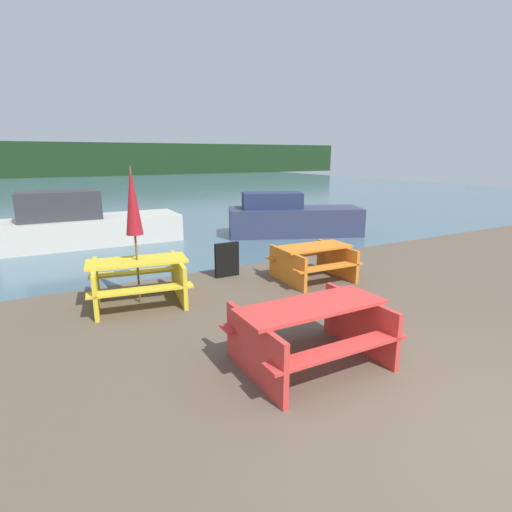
% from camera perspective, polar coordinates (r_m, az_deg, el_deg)
% --- Properties ---
extents(ground_plane, '(60.00, 60.00, 0.00)m').
position_cam_1_polar(ground_plane, '(4.69, 31.22, -21.41)').
color(ground_plane, brown).
extents(water, '(60.00, 50.00, 0.00)m').
position_cam_1_polar(water, '(33.45, -23.53, 8.71)').
color(water, slate).
rests_on(water, ground_plane).
extents(far_treeline, '(80.00, 1.60, 4.00)m').
position_cam_1_polar(far_treeline, '(53.29, -26.24, 12.26)').
color(far_treeline, '#193319').
rests_on(far_treeline, water).
extents(picnic_table_red, '(1.90, 1.41, 0.80)m').
position_cam_1_polar(picnic_table_red, '(5.10, 7.84, -10.15)').
color(picnic_table_red, red).
rests_on(picnic_table_red, ground_plane).
extents(picnic_table_orange, '(1.60, 1.45, 0.73)m').
position_cam_1_polar(picnic_table_orange, '(8.50, 8.13, -0.47)').
color(picnic_table_orange, orange).
rests_on(picnic_table_orange, ground_plane).
extents(picnic_table_yellow, '(1.89, 1.63, 0.79)m').
position_cam_1_polar(picnic_table_yellow, '(7.37, -16.46, -2.95)').
color(picnic_table_yellow, yellow).
rests_on(picnic_table_yellow, ground_plane).
extents(umbrella_crimson, '(0.29, 0.29, 2.40)m').
position_cam_1_polar(umbrella_crimson, '(7.11, -17.22, 7.38)').
color(umbrella_crimson, brown).
rests_on(umbrella_crimson, ground_plane).
extents(boat, '(4.48, 2.96, 1.40)m').
position_cam_1_polar(boat, '(13.17, 5.10, 5.38)').
color(boat, '#333856').
rests_on(boat, water).
extents(boat_second, '(4.93, 1.80, 1.59)m').
position_cam_1_polar(boat_second, '(12.78, -23.02, 4.17)').
color(boat_second, beige).
rests_on(boat_second, water).
extents(signboard, '(0.55, 0.08, 0.75)m').
position_cam_1_polar(signboard, '(8.64, -4.18, -0.53)').
color(signboard, black).
rests_on(signboard, ground_plane).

